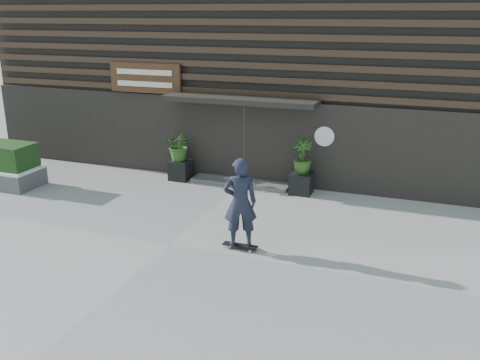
% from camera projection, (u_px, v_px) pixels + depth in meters
% --- Properties ---
extents(ground, '(80.00, 80.00, 0.00)m').
position_uv_depth(ground, '(170.00, 245.00, 11.69)').
color(ground, '#A09D98').
rests_on(ground, ground).
extents(entrance_step, '(3.00, 0.80, 0.12)m').
position_uv_depth(entrance_step, '(241.00, 182.00, 15.78)').
color(entrance_step, '#4C4C4A').
rests_on(entrance_step, ground).
extents(planter_pot_left, '(0.60, 0.60, 0.60)m').
position_uv_depth(planter_pot_left, '(181.00, 170.00, 16.16)').
color(planter_pot_left, black).
rests_on(planter_pot_left, ground).
extents(bamboo_left, '(0.86, 0.75, 0.96)m').
position_uv_depth(bamboo_left, '(180.00, 145.00, 15.92)').
color(bamboo_left, '#2D591E').
rests_on(bamboo_left, planter_pot_left).
extents(planter_pot_right, '(0.60, 0.60, 0.60)m').
position_uv_depth(planter_pot_right, '(301.00, 183.00, 14.90)').
color(planter_pot_right, black).
rests_on(planter_pot_right, ground).
extents(bamboo_right, '(0.54, 0.54, 0.96)m').
position_uv_depth(bamboo_right, '(302.00, 157.00, 14.67)').
color(bamboo_right, '#2D591E').
rests_on(bamboo_right, planter_pot_right).
extents(building, '(18.00, 11.00, 8.00)m').
position_uv_depth(building, '(291.00, 39.00, 19.37)').
color(building, black).
rests_on(building, ground).
extents(skateboarder, '(0.85, 0.72, 2.07)m').
position_uv_depth(skateboarder, '(240.00, 203.00, 11.16)').
color(skateboarder, black).
rests_on(skateboarder, ground).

